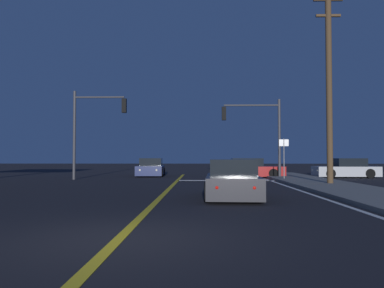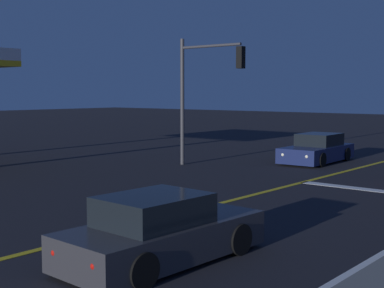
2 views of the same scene
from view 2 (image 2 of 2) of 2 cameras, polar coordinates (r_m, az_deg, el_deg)
lane_line_center at (r=14.33m, az=-3.72°, el=-7.82°), size 0.20×31.51×0.01m
lane_line_edge_right at (r=11.33m, az=17.68°, el=-11.66°), size 0.16×31.51×0.01m
stop_bar at (r=19.33m, az=19.14°, el=-4.66°), size 5.86×0.50×0.01m
car_distant_tail_charcoal at (r=10.76m, az=-3.24°, el=-9.13°), size 1.98×4.36×1.34m
car_lead_oncoming_navy at (r=26.45m, az=12.86°, el=-0.60°), size 2.11×4.62×1.34m
traffic_signal_far_left at (r=24.07m, az=1.16°, el=6.49°), size 3.42×0.28×5.65m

